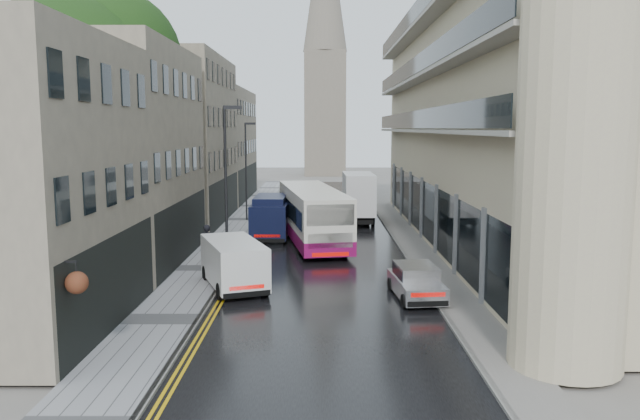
# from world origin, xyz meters

# --- Properties ---
(road) EXTENTS (9.00, 85.00, 0.02)m
(road) POSITION_xyz_m (0.00, 27.50, 0.01)
(road) COLOR black
(road) RESTS_ON ground
(left_sidewalk) EXTENTS (2.70, 85.00, 0.12)m
(left_sidewalk) POSITION_xyz_m (-5.85, 27.50, 0.06)
(left_sidewalk) COLOR gray
(left_sidewalk) RESTS_ON ground
(right_sidewalk) EXTENTS (1.80, 85.00, 0.12)m
(right_sidewalk) POSITION_xyz_m (5.40, 27.50, 0.06)
(right_sidewalk) COLOR slate
(right_sidewalk) RESTS_ON ground
(old_shop_row) EXTENTS (4.50, 56.00, 12.00)m
(old_shop_row) POSITION_xyz_m (-9.45, 30.00, 6.00)
(old_shop_row) COLOR gray
(old_shop_row) RESTS_ON ground
(modern_block) EXTENTS (8.00, 40.00, 14.00)m
(modern_block) POSITION_xyz_m (10.30, 26.00, 7.00)
(modern_block) COLOR tan
(modern_block) RESTS_ON ground
(church_spire) EXTENTS (6.40, 6.40, 40.00)m
(church_spire) POSITION_xyz_m (0.50, 82.00, 20.00)
(church_spire) COLOR slate
(church_spire) RESTS_ON ground
(tree_near) EXTENTS (10.56, 10.56, 13.89)m
(tree_near) POSITION_xyz_m (-12.50, 20.00, 6.95)
(tree_near) COLOR black
(tree_near) RESTS_ON ground
(tree_far) EXTENTS (9.24, 9.24, 12.46)m
(tree_far) POSITION_xyz_m (-12.20, 33.00, 6.23)
(tree_far) COLOR black
(tree_far) RESTS_ON ground
(cream_bus) EXTENTS (4.76, 12.46, 3.32)m
(cream_bus) POSITION_xyz_m (-1.29, 23.09, 1.68)
(cream_bus) COLOR white
(cream_bus) RESTS_ON road
(white_lorry) EXTENTS (2.26, 7.09, 3.70)m
(white_lorry) POSITION_xyz_m (1.71, 33.30, 1.87)
(white_lorry) COLOR white
(white_lorry) RESTS_ON road
(silver_hatchback) EXTENTS (2.01, 3.97, 1.44)m
(silver_hatchback) POSITION_xyz_m (3.18, 12.61, 0.74)
(silver_hatchback) COLOR silver
(silver_hatchback) RESTS_ON road
(white_van) EXTENTS (3.59, 5.21, 2.17)m
(white_van) POSITION_xyz_m (-4.19, 13.77, 1.10)
(white_van) COLOR white
(white_van) RESTS_ON road
(navy_van) EXTENTS (2.26, 5.55, 2.82)m
(navy_van) POSITION_xyz_m (-4.30, 26.37, 1.43)
(navy_van) COLOR black
(navy_van) RESTS_ON road
(pedestrian) EXTENTS (0.75, 0.51, 2.00)m
(pedestrian) POSITION_xyz_m (-5.91, 20.31, 1.12)
(pedestrian) COLOR black
(pedestrian) RESTS_ON left_sidewalk
(lamp_post_near) EXTENTS (0.91, 0.38, 7.89)m
(lamp_post_near) POSITION_xyz_m (-4.70, 19.13, 4.06)
(lamp_post_near) COLOR black
(lamp_post_near) RESTS_ON left_sidewalk
(lamp_post_far) EXTENTS (0.83, 0.35, 7.23)m
(lamp_post_far) POSITION_xyz_m (-5.68, 35.42, 3.73)
(lamp_post_far) COLOR black
(lamp_post_far) RESTS_ON left_sidewalk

